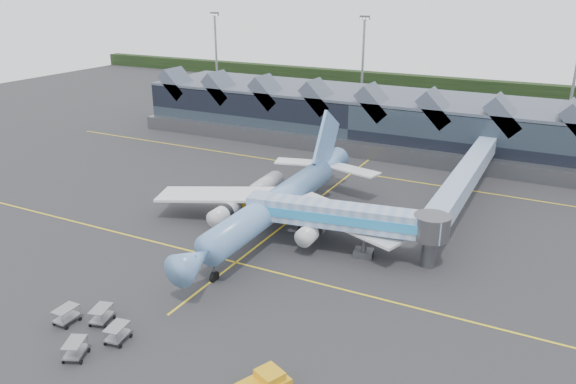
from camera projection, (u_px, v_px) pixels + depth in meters
The scene contains 9 objects.
ground at pixel (271, 236), 69.43m from camera, with size 260.00×260.00×0.00m, color #252527.
taxi_stripes at pixel (305, 209), 77.76m from camera, with size 120.00×60.00×0.01m.
tree_line_far at pixel (457, 85), 160.30m from camera, with size 260.00×4.00×4.00m, color black.
terminal at pixel (365, 117), 109.33m from camera, with size 90.00×22.25×12.52m.
light_masts at pixel (522, 76), 108.31m from camera, with size 132.40×42.56×22.45m.
main_airliner at pixel (279, 201), 70.05m from camera, with size 34.92×40.05×12.89m.
jet_bridge at pixel (357, 220), 62.87m from camera, with size 22.92×6.67×6.12m.
fuel_truck at pixel (263, 189), 79.35m from camera, with size 3.51×10.52×3.51m.
baggage_carts at pixel (90, 327), 49.46m from camera, with size 7.78×7.40×1.56m.
Camera 1 is at (30.94, -55.12, 29.31)m, focal length 35.00 mm.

